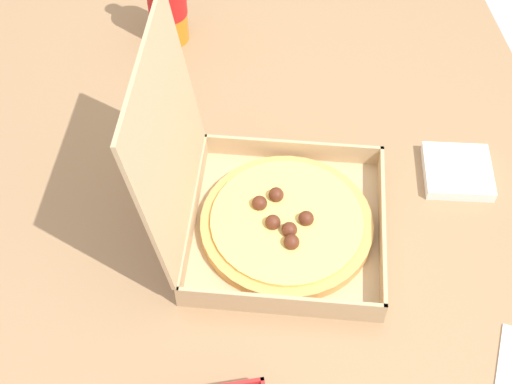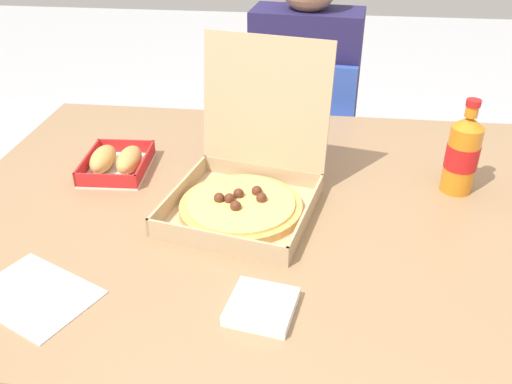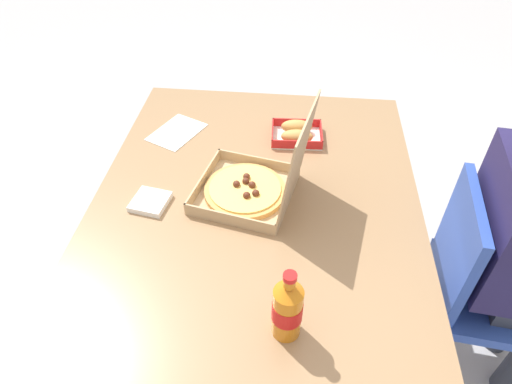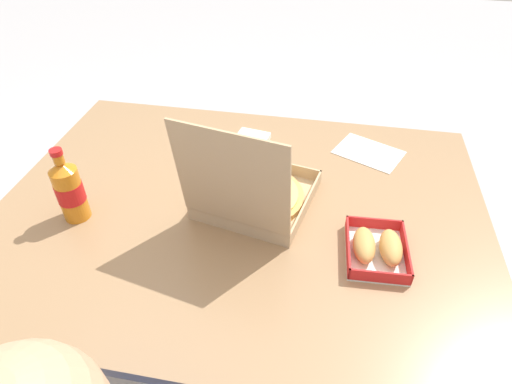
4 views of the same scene
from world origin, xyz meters
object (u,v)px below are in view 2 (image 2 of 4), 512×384
object	(u,v)px
chair	(301,148)
pizza_box_open	(245,188)
bread_side_box	(116,161)
cola_bottle	(463,154)
paper_menu	(35,295)
napkin_pile	(262,306)
diner_person	(306,88)

from	to	relation	value
chair	pizza_box_open	bearing A→B (deg)	-97.23
bread_side_box	chair	bearing A→B (deg)	55.93
chair	cola_bottle	bearing A→B (deg)	-59.49
pizza_box_open	bread_side_box	xyz separation A→B (m)	(-0.34, 0.13, -0.02)
pizza_box_open	bread_side_box	bearing A→B (deg)	159.30
paper_menu	chair	bearing A→B (deg)	94.01
bread_side_box	cola_bottle	bearing A→B (deg)	0.20
paper_menu	bread_side_box	bearing A→B (deg)	116.23
cola_bottle	paper_menu	xyz separation A→B (m)	(-0.81, -0.47, -0.09)
bread_side_box	paper_menu	distance (m)	0.47
chair	bread_side_box	xyz separation A→B (m)	(-0.44, -0.65, 0.26)
pizza_box_open	napkin_pile	xyz separation A→B (m)	(0.07, -0.33, -0.04)
diner_person	napkin_pile	distance (m)	1.16
cola_bottle	paper_menu	bearing A→B (deg)	-150.01
diner_person	paper_menu	size ratio (longest dim) A/B	5.48
cola_bottle	pizza_box_open	bearing A→B (deg)	-164.66
pizza_box_open	paper_menu	distance (m)	0.47
cola_bottle	chair	bearing A→B (deg)	120.51
paper_menu	pizza_box_open	bearing A→B (deg)	70.54
chair	napkin_pile	world-z (taller)	chair
cola_bottle	napkin_pile	size ratio (longest dim) A/B	2.04
chair	bread_side_box	distance (m)	0.83
diner_person	cola_bottle	xyz separation A→B (m)	(0.38, -0.70, 0.12)
napkin_pile	bread_side_box	bearing A→B (deg)	132.18
bread_side_box	cola_bottle	distance (m)	0.82
paper_menu	napkin_pile	xyz separation A→B (m)	(0.40, 0.01, 0.01)
pizza_box_open	chair	bearing A→B (deg)	82.77
diner_person	napkin_pile	xyz separation A→B (m)	(-0.03, -1.16, 0.03)
diner_person	napkin_pile	size ratio (longest dim) A/B	10.46
cola_bottle	diner_person	bearing A→B (deg)	118.04
chair	napkin_pile	distance (m)	1.13
diner_person	paper_menu	world-z (taller)	diner_person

